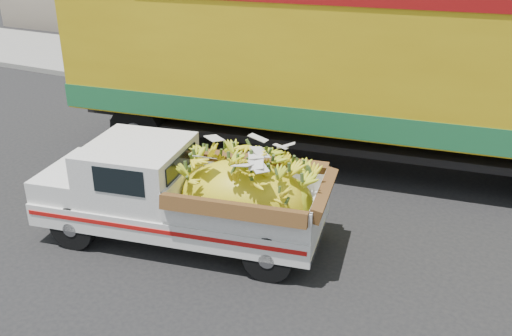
% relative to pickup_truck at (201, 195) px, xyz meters
% --- Properties ---
extents(ground, '(100.00, 100.00, 0.00)m').
position_rel_pickup_truck_xyz_m(ground, '(-0.04, -0.65, -0.79)').
color(ground, black).
rests_on(ground, ground).
extents(curb, '(60.00, 0.25, 0.15)m').
position_rel_pickup_truck_xyz_m(curb, '(-0.04, 6.34, -0.71)').
color(curb, gray).
rests_on(curb, ground).
extents(sidewalk, '(60.00, 4.00, 0.14)m').
position_rel_pickup_truck_xyz_m(sidewalk, '(-0.04, 8.44, -0.72)').
color(sidewalk, gray).
rests_on(sidewalk, ground).
extents(pickup_truck, '(4.39, 2.27, 1.47)m').
position_rel_pickup_truck_xyz_m(pickup_truck, '(0.00, 0.00, 0.00)').
color(pickup_truck, black).
rests_on(pickup_truck, ground).
extents(semi_trailer, '(12.05, 4.10, 3.80)m').
position_rel_pickup_truck_xyz_m(semi_trailer, '(1.47, 3.89, 1.33)').
color(semi_trailer, black).
rests_on(semi_trailer, ground).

